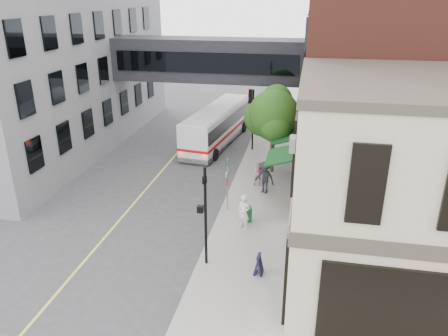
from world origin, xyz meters
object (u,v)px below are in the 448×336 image
at_px(pedestrian_b, 259,173).
at_px(pedestrian_c, 265,177).
at_px(newspaper_box, 247,214).
at_px(bus, 218,124).
at_px(sandwich_board, 259,264).
at_px(pedestrian_a, 244,212).

distance_m(pedestrian_b, pedestrian_c, 1.05).
bearing_deg(newspaper_box, bus, 89.46).
height_order(pedestrian_c, sandwich_board, pedestrian_c).
xyz_separation_m(pedestrian_b, pedestrian_c, (0.41, -0.95, 0.17)).
distance_m(bus, pedestrian_c, 9.95).
xyz_separation_m(pedestrian_a, pedestrian_b, (0.15, 5.32, -0.10)).
xyz_separation_m(bus, pedestrian_b, (4.22, -7.85, -0.61)).
distance_m(pedestrian_a, newspaper_box, 0.92).
distance_m(pedestrian_c, newspaper_box, 3.68).
relative_size(newspaper_box, sandwich_board, 0.92).
relative_size(pedestrian_b, newspaper_box, 1.97).
bearing_deg(pedestrian_b, sandwich_board, -104.15).
distance_m(pedestrian_a, sandwich_board, 3.78).
height_order(bus, pedestrian_c, bus).
xyz_separation_m(bus, sandwich_board, (5.24, -16.74, -0.96)).
xyz_separation_m(pedestrian_c, newspaper_box, (-0.48, -3.61, -0.56)).
height_order(pedestrian_b, sandwich_board, pedestrian_b).
height_order(bus, sandwich_board, bus).
relative_size(pedestrian_c, newspaper_box, 2.39).
height_order(bus, pedestrian_b, bus).
height_order(pedestrian_a, pedestrian_c, pedestrian_c).
height_order(bus, pedestrian_a, bus).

